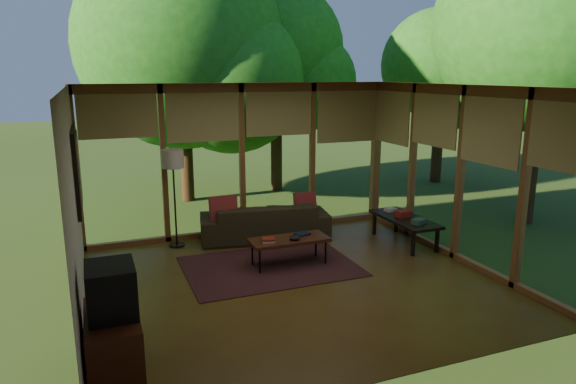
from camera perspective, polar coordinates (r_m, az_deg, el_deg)
name	(u,v)px	position (r m, az deg, el deg)	size (l,w,h in m)	color
floor	(294,282)	(7.32, 0.71, -9.99)	(5.50, 5.50, 0.00)	brown
ceiling	(295,86)	(6.73, 0.78, 11.66)	(5.50, 5.50, 0.00)	silver
wall_left	(74,208)	(6.42, -22.65, -1.64)	(0.04, 5.00, 2.70)	silver
wall_front	(399,246)	(4.76, 12.20, -5.84)	(5.50, 0.04, 2.70)	silver
window_wall_back	(242,160)	(9.22, -5.13, 3.58)	(5.50, 0.12, 2.70)	#925A2D
window_wall_right	(460,174)	(8.31, 18.59, 1.89)	(0.12, 5.00, 2.70)	#925A2D
exterior_lawn	(425,160)	(17.94, 14.94, 3.46)	(40.00, 40.00, 0.00)	#31521E
tree_nw	(181,45)	(11.80, -11.80, 15.74)	(4.52, 4.52, 5.72)	#392714
tree_ne	(275,51)	(12.72, -1.47, 15.41)	(3.27, 3.27, 5.02)	#392714
tree_se	(542,26)	(10.73, 26.36, 16.24)	(3.87, 3.87, 5.64)	#392714
tree_far	(437,66)	(14.02, 16.20, 13.34)	(2.83, 2.83, 4.47)	#392714
rug	(270,266)	(7.87, -2.03, -8.23)	(2.53, 1.80, 0.01)	maroon
sofa	(265,221)	(9.06, -2.60, -3.22)	(2.22, 0.87, 0.65)	#342C1A
pillow_left	(223,210)	(8.73, -7.18, -1.99)	(0.46, 0.15, 0.46)	maroon
pillow_right	(305,204)	(9.20, 1.90, -1.31)	(0.39, 0.13, 0.39)	maroon
ct_book_lower	(268,241)	(7.63, -2.20, -5.48)	(0.18, 0.13, 0.03)	beige
ct_book_upper	(268,239)	(7.62, -2.20, -5.25)	(0.18, 0.14, 0.03)	maroon
ct_book_side	(302,234)	(7.95, 1.59, -4.68)	(0.22, 0.16, 0.03)	black
ct_bowl	(295,238)	(7.71, 0.74, -5.09)	(0.16, 0.16, 0.07)	black
media_cabinet	(113,342)	(5.50, -18.82, -15.54)	(0.50, 1.00, 0.60)	#4F2315
television	(111,290)	(5.27, -19.05, -10.25)	(0.45, 0.55, 0.50)	black
console_book_a	(419,221)	(8.67, 14.34, -3.19)	(0.22, 0.16, 0.08)	#315645
console_book_b	(403,214)	(9.02, 12.69, -2.37)	(0.24, 0.17, 0.11)	maroon
console_book_c	(390,210)	(9.35, 11.32, -1.93)	(0.20, 0.15, 0.05)	beige
floor_lamp	(173,164)	(8.61, -12.67, 3.01)	(0.36, 0.36, 1.65)	black
coffee_table	(289,240)	(7.81, 0.12, -5.41)	(1.20, 0.50, 0.43)	#4F2315
side_console	(405,220)	(9.01, 12.83, -3.06)	(0.60, 1.40, 0.46)	black
wall_painting	(77,170)	(7.75, -22.38, 2.30)	(0.06, 1.35, 1.15)	black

